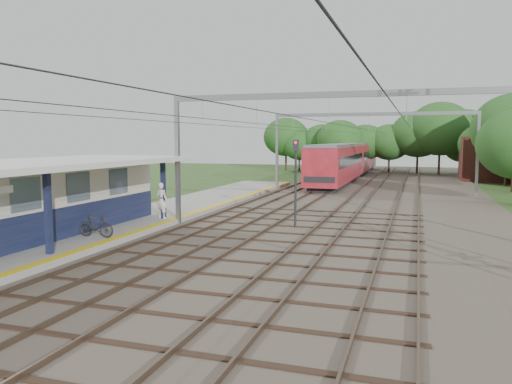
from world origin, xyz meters
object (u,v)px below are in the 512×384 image
at_px(person, 162,200).
at_px(signal_post, 296,172).
at_px(train, 350,159).
at_px(bicycle, 96,225).

xyz_separation_m(person, signal_post, (7.34, 0.88, 1.68)).
relative_size(person, signal_post, 0.43).
bearing_deg(train, bicycle, -97.64).
xyz_separation_m(person, train, (5.49, 36.77, 0.93)).
xyz_separation_m(bicycle, train, (5.69, 42.45, 1.41)).
height_order(person, bicycle, person).
bearing_deg(bicycle, train, -8.44).
xyz_separation_m(person, bicycle, (-0.21, -5.68, -0.48)).
relative_size(bicycle, signal_post, 0.38).
xyz_separation_m(train, signal_post, (1.85, -35.89, 0.74)).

